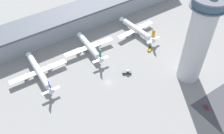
# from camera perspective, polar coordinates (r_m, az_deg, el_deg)

# --- Properties ---
(ground_plane) EXTENTS (1000.00, 1000.00, 0.00)m
(ground_plane) POSITION_cam_1_polar(r_m,az_deg,el_deg) (167.58, -0.87, -3.61)
(ground_plane) COLOR gray
(terminal_building) EXTENTS (245.65, 25.00, 15.94)m
(terminal_building) POSITION_cam_1_polar(r_m,az_deg,el_deg) (210.35, -11.67, 9.74)
(terminal_building) COLOR #9399A3
(terminal_building) RESTS_ON ground
(control_tower) EXTENTS (20.34, 20.34, 64.91)m
(control_tower) POSITION_cam_1_polar(r_m,az_deg,el_deg) (159.34, 19.12, 6.11)
(control_tower) COLOR #BCBCC1
(control_tower) RESTS_ON ground
(airplane_gate_alpha) EXTENTS (40.25, 42.26, 13.36)m
(airplane_gate_alpha) POSITION_cam_1_polar(r_m,az_deg,el_deg) (175.76, -16.33, -1.03)
(airplane_gate_alpha) COLOR silver
(airplane_gate_alpha) RESTS_ON ground
(airplane_gate_bravo) EXTENTS (39.71, 35.81, 14.19)m
(airplane_gate_bravo) POSITION_cam_1_polar(r_m,az_deg,el_deg) (188.07, -5.15, 4.61)
(airplane_gate_bravo) COLOR silver
(airplane_gate_bravo) RESTS_ON ground
(airplane_gate_charlie) EXTENTS (36.21, 39.40, 13.87)m
(airplane_gate_charlie) POSITION_cam_1_polar(r_m,az_deg,el_deg) (206.72, 5.63, 8.53)
(airplane_gate_charlie) COLOR white
(airplane_gate_charlie) RESTS_ON ground
(service_truck_catering) EXTENTS (6.37, 5.32, 2.93)m
(service_truck_catering) POSITION_cam_1_polar(r_m,az_deg,el_deg) (173.19, 3.45, -1.21)
(service_truck_catering) COLOR black
(service_truck_catering) RESTS_ON ground
(service_truck_fuel) EXTENTS (6.30, 5.85, 2.55)m
(service_truck_fuel) POSITION_cam_1_polar(r_m,az_deg,el_deg) (194.40, 8.61, 4.28)
(service_truck_fuel) COLOR black
(service_truck_fuel) RESTS_ON ground
(car_black_suv) EXTENTS (1.96, 4.56, 1.44)m
(car_black_suv) POSITION_cam_1_polar(r_m,az_deg,el_deg) (164.65, 20.76, -8.51)
(car_black_suv) COLOR black
(car_black_suv) RESTS_ON ground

